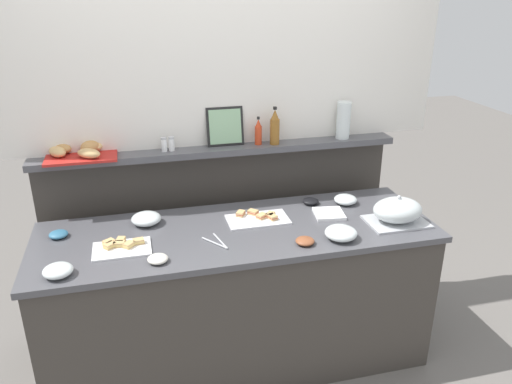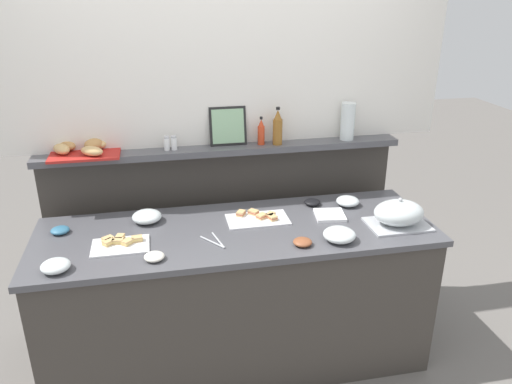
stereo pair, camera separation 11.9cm
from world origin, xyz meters
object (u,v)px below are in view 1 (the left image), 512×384
object	(u,v)px
glass_bowl_large	(58,271)
salt_shaker	(164,145)
glass_bowl_medium	(146,219)
serving_cloche	(397,211)
sandwich_platter_side	(258,218)
condiment_bowl_teal	(158,259)
glass_bowl_small	(341,233)
hot_sauce_bottle	(258,132)
glass_bowl_extra	(345,200)
condiment_bowl_red	(311,201)
framed_picture	(225,127)
water_carafe	(343,120)
napkin_stack	(329,214)
pepper_shaker	(171,144)
condiment_bowl_dark	(58,234)
sandwich_platter_rear	(122,247)
condiment_bowl_cream	(305,241)
serving_tongs	(218,242)
bread_basket	(80,151)
vinegar_bottle_amber	(275,128)

from	to	relation	value
glass_bowl_large	salt_shaker	distance (m)	1.00
glass_bowl_medium	serving_cloche	bearing A→B (deg)	-13.49
sandwich_platter_side	condiment_bowl_teal	xyz separation A→B (m)	(-0.60, -0.34, 0.01)
glass_bowl_small	salt_shaker	size ratio (longest dim) A/B	2.01
sandwich_platter_side	hot_sauce_bottle	bearing A→B (deg)	75.67
glass_bowl_extra	condiment_bowl_red	bearing A→B (deg)	166.28
framed_picture	water_carafe	distance (m)	0.77
napkin_stack	pepper_shaker	bearing A→B (deg)	154.09
condiment_bowl_teal	hot_sauce_bottle	distance (m)	1.08
hot_sauce_bottle	framed_picture	distance (m)	0.21
condiment_bowl_dark	water_carafe	distance (m)	1.84
serving_cloche	condiment_bowl_teal	distance (m)	1.36
condiment_bowl_red	hot_sauce_bottle	bearing A→B (deg)	139.31
glass_bowl_medium	glass_bowl_extra	distance (m)	1.21
sandwich_platter_rear	glass_bowl_large	distance (m)	0.35
glass_bowl_large	condiment_bowl_teal	bearing A→B (deg)	1.59
serving_cloche	glass_bowl_extra	world-z (taller)	serving_cloche
glass_bowl_medium	condiment_bowl_cream	size ratio (longest dim) A/B	1.67
condiment_bowl_cream	serving_tongs	distance (m)	0.46
hot_sauce_bottle	salt_shaker	xyz separation A→B (m)	(-0.58, -0.00, -0.03)
sandwich_platter_rear	condiment_bowl_cream	world-z (taller)	same
condiment_bowl_dark	condiment_bowl_teal	bearing A→B (deg)	-38.30
glass_bowl_extra	framed_picture	world-z (taller)	framed_picture
condiment_bowl_dark	water_carafe	xyz separation A→B (m)	(1.76, 0.32, 0.44)
condiment_bowl_cream	salt_shaker	xyz separation A→B (m)	(-0.65, 0.72, 0.36)
sandwich_platter_side	condiment_bowl_dark	size ratio (longest dim) A/B	3.53
napkin_stack	bread_basket	xyz separation A→B (m)	(-1.39, 0.44, 0.36)
salt_shaker	pepper_shaker	bearing A→B (deg)	0.00
hot_sauce_bottle	condiment_bowl_cream	bearing A→B (deg)	-84.56
sandwich_platter_rear	napkin_stack	xyz separation A→B (m)	(1.19, 0.12, -0.00)
sandwich_platter_rear	glass_bowl_large	world-z (taller)	glass_bowl_large
hot_sauce_bottle	water_carafe	distance (m)	0.57
glass_bowl_large	salt_shaker	world-z (taller)	salt_shaker
salt_shaker	framed_picture	bearing A→B (deg)	5.77
glass_bowl_small	pepper_shaker	bearing A→B (deg)	138.78
glass_bowl_large	framed_picture	xyz separation A→B (m)	(0.96, 0.77, 0.43)
condiment_bowl_dark	vinegar_bottle_amber	world-z (taller)	vinegar_bottle_amber
hot_sauce_bottle	salt_shaker	distance (m)	0.58
sandwich_platter_side	hot_sauce_bottle	size ratio (longest dim) A/B	2.02
hot_sauce_bottle	water_carafe	bearing A→B (deg)	-0.27
serving_tongs	hot_sauce_bottle	bearing A→B (deg)	58.14
serving_tongs	sandwich_platter_side	bearing A→B (deg)	38.83
condiment_bowl_dark	vinegar_bottle_amber	bearing A→B (deg)	13.27
condiment_bowl_cream	bread_basket	distance (m)	1.40
sandwich_platter_side	glass_bowl_extra	bearing A→B (deg)	8.82
salt_shaker	serving_tongs	bearing A→B (deg)	-70.87
sandwich_platter_rear	pepper_shaker	size ratio (longest dim) A/B	3.39
hot_sauce_bottle	framed_picture	bearing A→B (deg)	169.96
condiment_bowl_cream	framed_picture	bearing A→B (deg)	109.64
water_carafe	glass_bowl_small	bearing A→B (deg)	-112.20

